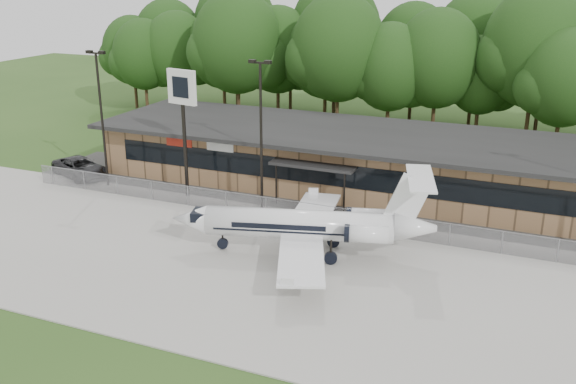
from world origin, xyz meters
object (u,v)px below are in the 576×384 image
at_px(suv, 80,168).
at_px(business_jet, 309,226).
at_px(terminal, 363,159).
at_px(pole_sign, 182,101).

bearing_deg(suv, business_jet, -84.72).
relative_size(terminal, business_jet, 2.69).
height_order(terminal, pole_sign, pole_sign).
bearing_deg(pole_sign, terminal, 43.43).
bearing_deg(business_jet, terminal, 77.70).
bearing_deg(terminal, business_jet, -87.13).
height_order(business_jet, pole_sign, pole_sign).
height_order(business_jet, suv, business_jet).
distance_m(business_jet, pole_sign, 14.30).
bearing_deg(terminal, pole_sign, -147.34).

